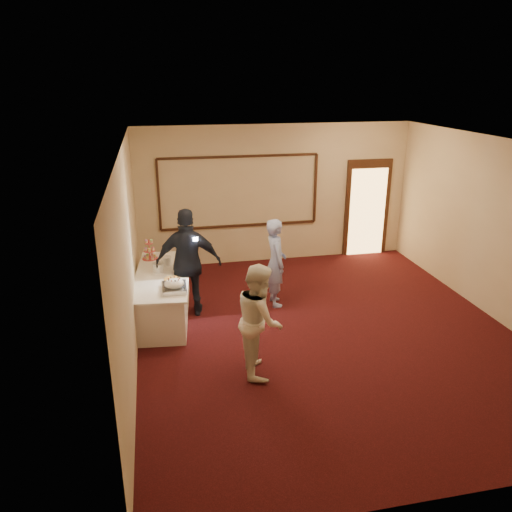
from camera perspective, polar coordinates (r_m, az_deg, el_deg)
The scene contains 14 objects.
floor at distance 8.33m, azimuth 7.92°, elevation -8.52°, with size 7.00×7.00×0.00m, color black.
room_walls at distance 7.58m, azimuth 8.64°, elevation 5.07°, with size 6.04×7.04×3.02m.
wall_molding at distance 10.74m, azimuth -1.91°, elevation 7.34°, with size 3.45×0.04×1.55m.
doorway at distance 11.71m, azimuth 12.56°, elevation 5.32°, with size 1.05×0.07×2.20m.
buffet_table at distance 8.75m, azimuth -10.52°, elevation -4.37°, with size 1.13×2.40×0.77m.
pavlova_tray at distance 7.92m, azimuth -9.32°, elevation -3.31°, with size 0.37×0.53×0.19m.
cupcake_stand at distance 9.31m, azimuth -12.08°, elevation 0.53°, with size 0.28×0.28×0.41m.
plate_stack_a at distance 8.68m, azimuth -11.09°, elevation -1.30°, with size 0.19×0.19×0.16m.
plate_stack_b at distance 8.98m, azimuth -10.22°, elevation -0.54°, with size 0.19×0.19×0.15m.
tart at distance 8.24m, azimuth -9.59°, elevation -2.76°, with size 0.30×0.30×0.06m.
man at distance 8.89m, azimuth 2.25°, elevation -0.74°, with size 0.59×0.38×1.61m, color #96A9EF.
woman at distance 6.87m, azimuth 0.41°, elevation -7.26°, with size 0.78×0.61×1.60m, color white.
guest at distance 8.52m, azimuth -7.71°, elevation -0.81°, with size 1.11×0.46×1.89m, color black.
camera_flash at distance 8.20m, azimuth -6.93°, elevation 1.94°, with size 0.07×0.04×0.05m, color white.
Camera 1 is at (-2.59, -6.86, 3.94)m, focal length 35.00 mm.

